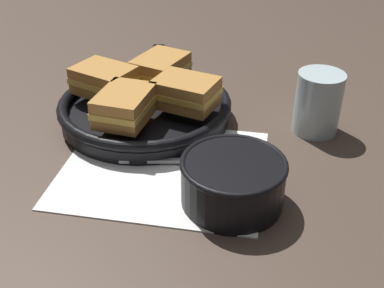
{
  "coord_description": "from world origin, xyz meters",
  "views": [
    {
      "loc": [
        0.25,
        -0.53,
        0.41
      ],
      "look_at": [
        0.02,
        0.02,
        0.04
      ],
      "focal_mm": 45.0,
      "sensor_mm": 36.0,
      "label": 1
    }
  ],
  "objects_px": {
    "sandwich_far_right": "(125,106)",
    "drinking_glass": "(318,103)",
    "soup_bowl": "(233,179)",
    "spoon": "(203,162)",
    "sandwich_near_right": "(161,69)",
    "sandwich_near_left": "(186,92)",
    "sandwich_far_left": "(104,80)",
    "skillet": "(145,109)"
  },
  "relations": [
    {
      "from": "sandwich_far_left",
      "to": "soup_bowl",
      "type": "bearing_deg",
      "value": -28.36
    },
    {
      "from": "drinking_glass",
      "to": "sandwich_near_right",
      "type": "bearing_deg",
      "value": -179.62
    },
    {
      "from": "spoon",
      "to": "sandwich_near_right",
      "type": "distance_m",
      "value": 0.23
    },
    {
      "from": "soup_bowl",
      "to": "drinking_glass",
      "type": "relative_size",
      "value": 1.36
    },
    {
      "from": "sandwich_far_right",
      "to": "drinking_glass",
      "type": "relative_size",
      "value": 1.04
    },
    {
      "from": "sandwich_near_right",
      "to": "drinking_glass",
      "type": "xyz_separation_m",
      "value": [
        0.28,
        0.0,
        -0.01
      ]
    },
    {
      "from": "sandwich_far_right",
      "to": "drinking_glass",
      "type": "height_order",
      "value": "drinking_glass"
    },
    {
      "from": "skillet",
      "to": "soup_bowl",
      "type": "bearing_deg",
      "value": -37.22
    },
    {
      "from": "sandwich_near_right",
      "to": "soup_bowl",
      "type": "bearing_deg",
      "value": -47.33
    },
    {
      "from": "soup_bowl",
      "to": "sandwich_far_left",
      "type": "distance_m",
      "value": 0.32
    },
    {
      "from": "soup_bowl",
      "to": "sandwich_near_left",
      "type": "distance_m",
      "value": 0.21
    },
    {
      "from": "soup_bowl",
      "to": "drinking_glass",
      "type": "xyz_separation_m",
      "value": [
        0.07,
        0.23,
        0.01
      ]
    },
    {
      "from": "soup_bowl",
      "to": "drinking_glass",
      "type": "height_order",
      "value": "drinking_glass"
    },
    {
      "from": "soup_bowl",
      "to": "skillet",
      "type": "xyz_separation_m",
      "value": [
        -0.21,
        0.16,
        -0.02
      ]
    },
    {
      "from": "sandwich_near_left",
      "to": "drinking_glass",
      "type": "height_order",
      "value": "drinking_glass"
    },
    {
      "from": "sandwich_near_right",
      "to": "sandwich_far_right",
      "type": "xyz_separation_m",
      "value": [
        0.01,
        -0.15,
        0.0
      ]
    },
    {
      "from": "spoon",
      "to": "sandwich_near_right",
      "type": "bearing_deg",
      "value": 108.94
    },
    {
      "from": "sandwich_near_left",
      "to": "sandwich_far_left",
      "type": "height_order",
      "value": "same"
    },
    {
      "from": "sandwich_near_right",
      "to": "sandwich_far_left",
      "type": "height_order",
      "value": "same"
    },
    {
      "from": "drinking_glass",
      "to": "sandwich_near_left",
      "type": "bearing_deg",
      "value": -160.6
    },
    {
      "from": "sandwich_near_right",
      "to": "drinking_glass",
      "type": "distance_m",
      "value": 0.28
    },
    {
      "from": "drinking_glass",
      "to": "spoon",
      "type": "bearing_deg",
      "value": -128.42
    },
    {
      "from": "spoon",
      "to": "drinking_glass",
      "type": "relative_size",
      "value": 1.68
    },
    {
      "from": "spoon",
      "to": "sandwich_near_right",
      "type": "xyz_separation_m",
      "value": [
        -0.15,
        0.17,
        0.06
      ]
    },
    {
      "from": "soup_bowl",
      "to": "sandwich_far_right",
      "type": "xyz_separation_m",
      "value": [
        -0.2,
        0.08,
        0.03
      ]
    },
    {
      "from": "spoon",
      "to": "skillet",
      "type": "relative_size",
      "value": 0.43
    },
    {
      "from": "sandwich_near_right",
      "to": "sandwich_far_right",
      "type": "bearing_deg",
      "value": -86.57
    },
    {
      "from": "sandwich_near_left",
      "to": "sandwich_near_right",
      "type": "xyz_separation_m",
      "value": [
        -0.08,
        0.07,
        0.0
      ]
    },
    {
      "from": "sandwich_near_left",
      "to": "sandwich_far_left",
      "type": "relative_size",
      "value": 0.94
    },
    {
      "from": "sandwich_near_right",
      "to": "sandwich_near_left",
      "type": "bearing_deg",
      "value": -41.57
    },
    {
      "from": "soup_bowl",
      "to": "spoon",
      "type": "distance_m",
      "value": 0.1
    },
    {
      "from": "soup_bowl",
      "to": "drinking_glass",
      "type": "bearing_deg",
      "value": 73.57
    },
    {
      "from": "soup_bowl",
      "to": "sandwich_far_left",
      "type": "xyz_separation_m",
      "value": [
        -0.28,
        0.15,
        0.03
      ]
    },
    {
      "from": "sandwich_near_left",
      "to": "drinking_glass",
      "type": "xyz_separation_m",
      "value": [
        0.2,
        0.07,
        -0.01
      ]
    },
    {
      "from": "sandwich_near_right",
      "to": "sandwich_far_left",
      "type": "bearing_deg",
      "value": -131.57
    },
    {
      "from": "sandwich_far_right",
      "to": "skillet",
      "type": "bearing_deg",
      "value": 93.9
    },
    {
      "from": "soup_bowl",
      "to": "spoon",
      "type": "xyz_separation_m",
      "value": [
        -0.07,
        0.06,
        -0.03
      ]
    },
    {
      "from": "soup_bowl",
      "to": "skillet",
      "type": "relative_size",
      "value": 0.34
    },
    {
      "from": "sandwich_near_left",
      "to": "skillet",
      "type": "bearing_deg",
      "value": -178.15
    },
    {
      "from": "spoon",
      "to": "sandwich_near_right",
      "type": "relative_size",
      "value": 1.59
    },
    {
      "from": "soup_bowl",
      "to": "sandwich_near_right",
      "type": "height_order",
      "value": "sandwich_near_right"
    },
    {
      "from": "sandwich_near_right",
      "to": "sandwich_far_right",
      "type": "relative_size",
      "value": 1.02
    }
  ]
}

